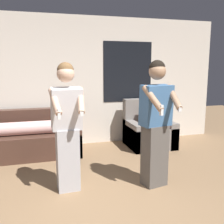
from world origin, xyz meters
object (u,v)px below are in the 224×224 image
at_px(couch, 25,139).
at_px(person_left, 67,126).
at_px(armchair, 149,131).
at_px(person_right, 156,123).

bearing_deg(couch, person_left, -69.20).
bearing_deg(armchair, person_right, -111.14).
distance_m(armchair, person_left, 2.51).
bearing_deg(couch, armchair, -1.70).
relative_size(armchair, person_left, 0.57).
xyz_separation_m(couch, armchair, (2.50, -0.07, 0.02)).
bearing_deg(person_right, person_left, 171.50).
height_order(armchair, person_left, person_left).
relative_size(armchair, person_right, 0.56).
xyz_separation_m(armchair, person_left, (-1.87, -1.57, 0.57)).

